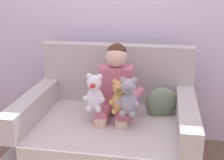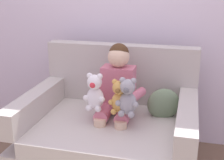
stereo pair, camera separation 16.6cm
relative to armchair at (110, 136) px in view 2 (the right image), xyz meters
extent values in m
cube|color=silver|center=(0.00, 0.70, 0.99)|extent=(6.00, 0.10, 2.60)
cube|color=#BCB7AD|center=(0.00, -0.04, -0.13)|extent=(1.32, 1.02, 0.35)
cube|color=beige|center=(0.00, -0.11, 0.10)|extent=(1.04, 0.88, 0.12)
cube|color=#BCB7AD|center=(0.00, 0.40, 0.42)|extent=(1.32, 0.14, 0.52)
cube|color=#BCB7AD|center=(-0.59, -0.11, 0.26)|extent=(0.14, 0.88, 0.19)
cube|color=#BCB7AD|center=(0.59, -0.11, 0.26)|extent=(0.14, 0.88, 0.19)
cube|color=#C66B7F|center=(0.04, 0.12, 0.38)|extent=(0.26, 0.16, 0.34)
sphere|color=beige|center=(0.04, 0.12, 0.63)|extent=(0.17, 0.17, 0.17)
sphere|color=#472D19|center=(0.04, 0.13, 0.66)|extent=(0.16, 0.16, 0.16)
cylinder|color=#C66B7F|center=(-0.04, -0.01, 0.21)|extent=(0.11, 0.26, 0.11)
cylinder|color=beige|center=(-0.04, -0.14, 0.06)|extent=(0.09, 0.09, 0.30)
cylinder|color=#C66B7F|center=(0.12, -0.01, 0.21)|extent=(0.11, 0.26, 0.11)
cylinder|color=beige|center=(0.12, -0.14, 0.06)|extent=(0.09, 0.09, 0.30)
cylinder|color=#C66B7F|center=(-0.12, 0.00, 0.36)|extent=(0.13, 0.27, 0.07)
cylinder|color=#C66B7F|center=(0.20, 0.00, 0.36)|extent=(0.13, 0.27, 0.07)
ellipsoid|color=#9E9EA3|center=(0.17, -0.13, 0.35)|extent=(0.13, 0.11, 0.17)
sphere|color=#9E9EA3|center=(0.17, -0.14, 0.48)|extent=(0.11, 0.11, 0.11)
sphere|color=slate|center=(0.17, -0.19, 0.48)|extent=(0.04, 0.04, 0.04)
sphere|color=#9E9EA3|center=(0.13, -0.14, 0.53)|extent=(0.04, 0.04, 0.04)
sphere|color=#9E9EA3|center=(0.11, -0.17, 0.36)|extent=(0.04, 0.04, 0.04)
sphere|color=#9E9EA3|center=(0.13, -0.18, 0.29)|extent=(0.05, 0.05, 0.05)
sphere|color=#9E9EA3|center=(0.21, -0.14, 0.53)|extent=(0.04, 0.04, 0.04)
sphere|color=#9E9EA3|center=(0.23, -0.17, 0.36)|extent=(0.04, 0.04, 0.04)
sphere|color=#9E9EA3|center=(0.20, -0.18, 0.29)|extent=(0.05, 0.05, 0.05)
ellipsoid|color=gold|center=(0.10, -0.11, 0.35)|extent=(0.12, 0.10, 0.16)
sphere|color=gold|center=(0.10, -0.12, 0.46)|extent=(0.10, 0.10, 0.10)
sphere|color=brown|center=(0.10, -0.17, 0.46)|extent=(0.04, 0.04, 0.04)
sphere|color=gold|center=(0.07, -0.12, 0.51)|extent=(0.04, 0.04, 0.04)
sphere|color=gold|center=(0.04, -0.14, 0.35)|extent=(0.04, 0.04, 0.04)
sphere|color=gold|center=(0.07, -0.16, 0.29)|extent=(0.04, 0.04, 0.04)
sphere|color=gold|center=(0.14, -0.12, 0.51)|extent=(0.04, 0.04, 0.04)
sphere|color=gold|center=(0.16, -0.14, 0.35)|extent=(0.04, 0.04, 0.04)
sphere|color=gold|center=(0.13, -0.16, 0.29)|extent=(0.04, 0.04, 0.04)
ellipsoid|color=white|center=(-0.09, -0.09, 0.35)|extent=(0.13, 0.11, 0.17)
sphere|color=white|center=(-0.09, -0.10, 0.49)|extent=(0.11, 0.11, 0.11)
sphere|color=#DB333D|center=(-0.09, -0.15, 0.48)|extent=(0.04, 0.04, 0.04)
sphere|color=white|center=(-0.13, -0.10, 0.53)|extent=(0.04, 0.04, 0.04)
sphere|color=white|center=(-0.15, -0.13, 0.36)|extent=(0.04, 0.04, 0.04)
sphere|color=white|center=(-0.13, -0.14, 0.29)|extent=(0.05, 0.05, 0.05)
sphere|color=white|center=(-0.05, -0.10, 0.53)|extent=(0.04, 0.04, 0.04)
sphere|color=white|center=(-0.03, -0.13, 0.36)|extent=(0.04, 0.04, 0.04)
sphere|color=white|center=(-0.05, -0.14, 0.29)|extent=(0.05, 0.05, 0.05)
ellipsoid|color=slate|center=(0.40, 0.15, 0.26)|extent=(0.28, 0.18, 0.26)
camera|label=1|loc=(0.41, -2.21, 1.20)|focal=49.70mm
camera|label=2|loc=(0.57, -2.17, 1.20)|focal=49.70mm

